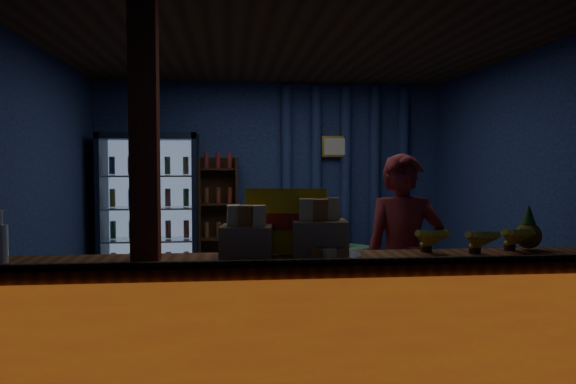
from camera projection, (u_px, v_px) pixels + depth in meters
name	position (u px, v px, depth m)	size (l,w,h in m)	color
ground	(288.00, 323.00, 5.38)	(4.60, 4.60, 0.00)	#515154
room_walls	(288.00, 159.00, 5.30)	(4.60, 4.60, 4.60)	navy
counter	(320.00, 334.00, 3.46)	(4.40, 0.57, 0.99)	brown
support_post	(145.00, 202.00, 3.32)	(0.16, 0.16, 2.60)	maroon
beverage_cooler	(151.00, 210.00, 7.08)	(1.20, 0.62, 1.90)	black
bottle_shelf	(219.00, 219.00, 7.31)	(0.50, 0.28, 1.60)	#3A2412
curtain_folds	(346.00, 180.00, 7.54)	(1.74, 0.14, 2.50)	navy
framed_picture	(335.00, 147.00, 7.46)	(0.36, 0.04, 0.28)	gold
shopkeeper	(404.00, 262.00, 4.14)	(0.58, 0.38, 1.60)	maroon
green_chair	(341.00, 268.00, 6.71)	(0.59, 0.61, 0.55)	#50A066
side_table	(302.00, 268.00, 6.93)	(0.58, 0.48, 0.55)	#3A2412
yellow_sign	(285.00, 222.00, 3.57)	(0.54, 0.21, 0.42)	yellow
snack_box_left	(319.00, 235.00, 3.55)	(0.36, 0.30, 0.36)	#A77851
snack_box_centre	(246.00, 239.00, 3.43)	(0.34, 0.29, 0.33)	#A77851
pastry_tray	(327.00, 254.00, 3.45)	(0.42, 0.42, 0.07)	silver
banana_bunches	(473.00, 239.00, 3.63)	(0.83, 0.31, 0.18)	yellow
pineapple	(528.00, 231.00, 3.75)	(0.17, 0.17, 0.30)	olive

